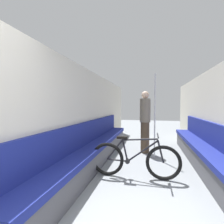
{
  "coord_description": "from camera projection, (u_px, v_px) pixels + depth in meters",
  "views": [
    {
      "loc": [
        0.06,
        -0.74,
        1.36
      ],
      "look_at": [
        -0.82,
        3.18,
        1.2
      ],
      "focal_mm": 28.0,
      "sensor_mm": 36.0,
      "label": 1
    }
  ],
  "objects": [
    {
      "name": "wall_left",
      "position": [
        86.0,
        116.0,
        4.09
      ],
      "size": [
        0.1,
        9.41,
        2.2
      ],
      "primitive_type": "cube",
      "color": "beige",
      "rests_on": "ground"
    },
    {
      "name": "wall_right",
      "position": [
        222.0,
        118.0,
        3.46
      ],
      "size": [
        0.1,
        9.41,
        2.2
      ],
      "primitive_type": "cube",
      "color": "beige",
      "rests_on": "ground"
    },
    {
      "name": "bench_seat_row_left",
      "position": [
        95.0,
        150.0,
        3.99
      ],
      "size": [
        0.45,
        5.44,
        0.99
      ],
      "color": "#4C4C51",
      "rests_on": "ground"
    },
    {
      "name": "bench_seat_row_right",
      "position": [
        208.0,
        157.0,
        3.47
      ],
      "size": [
        0.45,
        5.44,
        0.99
      ],
      "color": "#4C4C51",
      "rests_on": "ground"
    },
    {
      "name": "bicycle",
      "position": [
        134.0,
        160.0,
        3.26
      ],
      "size": [
        1.68,
        0.46,
        0.82
      ],
      "rotation": [
        0.0,
        0.0,
        -0.24
      ],
      "color": "black",
      "rests_on": "ground"
    },
    {
      "name": "grab_pole_near",
      "position": [
        155.0,
        117.0,
        4.47
      ],
      "size": [
        0.08,
        0.08,
        2.18
      ],
      "color": "gray",
      "rests_on": "ground"
    },
    {
      "name": "passenger_standing",
      "position": [
        145.0,
        121.0,
        4.97
      ],
      "size": [
        0.3,
        0.3,
        1.75
      ],
      "rotation": [
        0.0,
        0.0,
        2.56
      ],
      "color": "#473828",
      "rests_on": "ground"
    }
  ]
}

